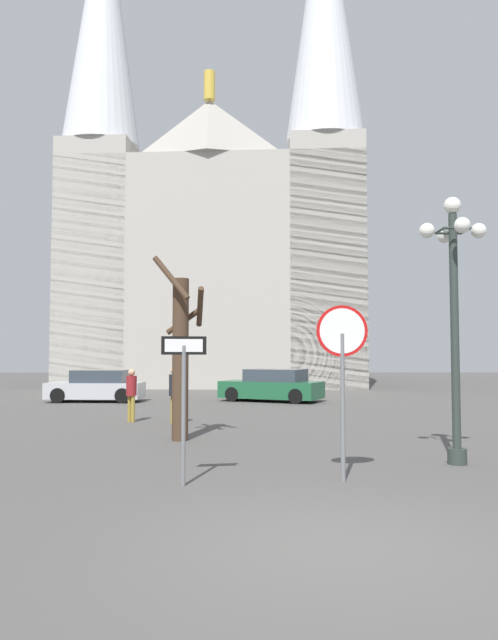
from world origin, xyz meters
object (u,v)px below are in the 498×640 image
Objects in this scene: stop_sign at (342,356)px; parked_car_near_silver at (97,387)px; pedestrian_standing at (174,389)px; street_lamp at (454,299)px; parked_car_far_green at (272,386)px; pedestrian_walking at (131,390)px; cathedral at (217,236)px; one_way_arrow_sign at (184,387)px; bare_tree at (181,353)px.

parked_car_near_silver is at bearing 116.32° from stop_sign.
street_lamp is at bearing -46.48° from pedestrian_standing.
pedestrian_walking is (-4.71, -7.89, 0.31)m from parked_car_far_green.
pedestrian_walking reaches higher than parked_car_near_silver.
cathedral is 31.68m from stop_sign.
stop_sign is 10.03m from pedestrian_walking.
street_lamp is at bearing 19.91° from one_way_arrow_sign.
bare_tree is at bearing -67.22° from parked_car_near_silver.
one_way_arrow_sign is at bearing -71.78° from parked_car_near_silver.
stop_sign is at bearing -55.75° from bare_tree.
stop_sign is at bearing -63.68° from parked_car_near_silver.
cathedral is 17.59m from parked_car_near_silver.
parked_car_far_green is at bearing 68.62° from pedestrian_standing.
parked_car_near_silver is at bearing 112.78° from bare_tree.
one_way_arrow_sign is at bearing -88.36° from cathedral.
cathedral is at bearing 90.67° from bare_tree.
street_lamp is 10.55m from pedestrian_walking.
one_way_arrow_sign is 9.24m from pedestrian_walking.
street_lamp is 15.42m from parked_car_far_green.
one_way_arrow_sign is 0.46× the size of street_lamp.
street_lamp is (2.42, 1.51, 1.09)m from stop_sign.
stop_sign reaches higher than pedestrian_walking.
pedestrian_standing is (-3.72, 7.97, -1.03)m from stop_sign.
pedestrian_standing is at bearing -23.11° from pedestrian_walking.
street_lamp reaches higher than bare_tree.
street_lamp reaches higher than pedestrian_standing.
parked_car_near_silver is 2.53× the size of pedestrian_walking.
pedestrian_standing is at bearing 97.70° from one_way_arrow_sign.
pedestrian_standing is (1.39, -0.59, 0.05)m from pedestrian_walking.
bare_tree is 2.62× the size of pedestrian_standing.
pedestrian_standing is (-3.32, -8.49, 0.36)m from parked_car_far_green.
street_lamp is 6.51m from bare_tree.
bare_tree is 12.74m from parked_car_near_silver.
one_way_arrow_sign is 5.57m from street_lamp.
cathedral reaches higher than street_lamp.
bare_tree reaches higher than parked_car_far_green.
cathedral is at bearing 96.53° from stop_sign.
cathedral is at bearing 102.43° from parked_car_far_green.
one_way_arrow_sign is (-2.60, -0.31, -0.50)m from stop_sign.
parked_car_near_silver is (-10.50, 14.83, -2.51)m from street_lamp.
street_lamp reaches higher than one_way_arrow_sign.
one_way_arrow_sign is at bearing -82.30° from pedestrian_standing.
stop_sign is at bearing -148.04° from street_lamp.
pedestrian_walking is (-2.51, 8.88, -0.58)m from one_way_arrow_sign.
bare_tree is 1.08× the size of parked_car_near_silver.
one_way_arrow_sign is 0.50× the size of parked_car_far_green.
one_way_arrow_sign is 8.38m from pedestrian_standing.
cathedral reaches higher than parked_car_near_silver.
pedestrian_standing is at bearing 115.02° from stop_sign.
pedestrian_standing is (-0.54, 3.30, -1.08)m from bare_tree.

